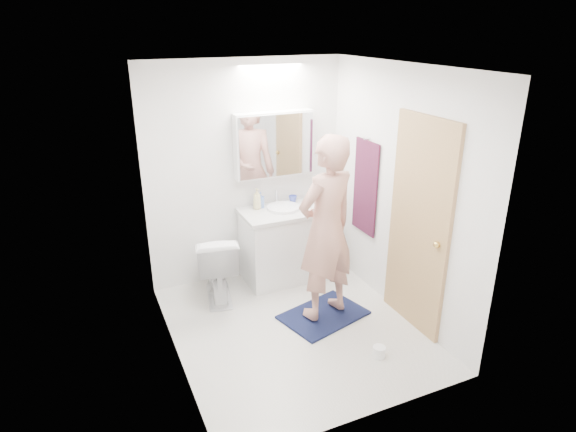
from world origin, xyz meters
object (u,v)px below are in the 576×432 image
medicine_cabinet (274,145)px  toothbrush_cup (293,199)px  toilet (217,265)px  person (326,229)px  soap_bottle_a (257,199)px  toilet_paper_roll (379,352)px  vanity_cabinet (285,246)px  soap_bottle_b (261,200)px

medicine_cabinet → toothbrush_cup: size_ratio=9.39×
toilet → person: person is taller
medicine_cabinet → soap_bottle_a: (-0.23, -0.06, -0.56)m
toothbrush_cup → person: bearing=-98.0°
toilet → medicine_cabinet: bearing=-146.2°
toilet → toothbrush_cup: bearing=-153.0°
toothbrush_cup → toilet_paper_roll: bearing=-90.3°
vanity_cabinet → soap_bottle_b: (-0.21, 0.18, 0.52)m
medicine_cabinet → soap_bottle_b: medicine_cabinet is taller
medicine_cabinet → toilet_paper_roll: bearing=-84.1°
person → soap_bottle_b: 1.11m
vanity_cabinet → medicine_cabinet: 1.13m
toilet → person: (0.85, -0.79, 0.57)m
vanity_cabinet → medicine_cabinet: medicine_cabinet is taller
medicine_cabinet → toilet: bearing=-157.8°
soap_bottle_a → soap_bottle_b: (0.05, 0.03, -0.03)m
medicine_cabinet → toilet: (-0.79, -0.32, -1.13)m
soap_bottle_b → toilet_paper_roll: size_ratio=1.58×
toothbrush_cup → vanity_cabinet: bearing=-137.4°
vanity_cabinet → soap_bottle_b: size_ratio=5.17×
toothbrush_cup → soap_bottle_a: bearing=-178.7°
soap_bottle_b → toothbrush_cup: soap_bottle_b is taller
toilet → toilet_paper_roll: 1.87m
soap_bottle_b → medicine_cabinet: bearing=9.5°
person → toothbrush_cup: bearing=-113.3°
medicine_cabinet → person: bearing=-87.4°
medicine_cabinet → toilet_paper_roll: 2.38m
vanity_cabinet → toilet_paper_roll: size_ratio=8.18×
person → toothbrush_cup: size_ratio=19.03×
vanity_cabinet → toothbrush_cup: size_ratio=9.60×
vanity_cabinet → soap_bottle_b: bearing=138.9°
soap_bottle_a → soap_bottle_b: bearing=29.8°
vanity_cabinet → person: size_ratio=0.50×
soap_bottle_a → toothbrush_cup: (0.43, 0.01, -0.07)m
vanity_cabinet → person: bearing=-88.5°
soap_bottle_a → toothbrush_cup: soap_bottle_a is taller
medicine_cabinet → toothbrush_cup: medicine_cabinet is taller
toothbrush_cup → soap_bottle_b: bearing=177.0°
person → vanity_cabinet: bearing=-103.8°
person → toothbrush_cup: 1.08m
soap_bottle_a → toilet_paper_roll: (0.42, -1.82, -0.89)m
medicine_cabinet → soap_bottle_a: size_ratio=3.80×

